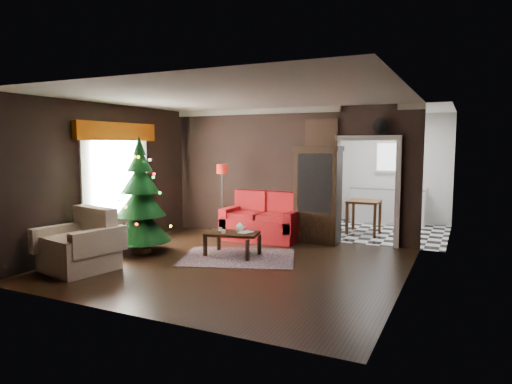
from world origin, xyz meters
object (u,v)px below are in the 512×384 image
at_px(kitchen_table, 364,217).
at_px(coffee_table, 232,244).
at_px(curio_cabinet, 318,197).
at_px(teapot, 240,227).
at_px(loveseat, 262,216).
at_px(wall_clock, 381,126).
at_px(floor_lamp, 222,199).
at_px(christmas_tree, 141,197).
at_px(armchair, 79,242).

bearing_deg(kitchen_table, coffee_table, -118.39).
relative_size(curio_cabinet, teapot, 11.03).
xyz_separation_m(loveseat, kitchen_table, (1.80, 1.65, -0.12)).
height_order(curio_cabinet, teapot, curio_cabinet).
xyz_separation_m(curio_cabinet, coffee_table, (-1.06, -1.73, -0.73)).
relative_size(curio_cabinet, wall_clock, 5.94).
distance_m(wall_clock, kitchen_table, 2.43).
relative_size(floor_lamp, christmas_tree, 0.73).
distance_m(armchair, coffee_table, 2.61).
bearing_deg(loveseat, curio_cabinet, 10.83).
xyz_separation_m(loveseat, teapot, (0.18, -1.38, 0.01)).
xyz_separation_m(armchair, teapot, (1.87, 2.02, 0.05)).
distance_m(loveseat, floor_lamp, 0.97).
bearing_deg(kitchen_table, floor_lamp, -146.48).
relative_size(wall_clock, kitchen_table, 0.43).
relative_size(coffee_table, kitchen_table, 1.25).
bearing_deg(teapot, curio_cabinet, 58.78).
height_order(christmas_tree, armchair, christmas_tree).
distance_m(christmas_tree, teapot, 1.93).
distance_m(curio_cabinet, kitchen_table, 1.67).
distance_m(curio_cabinet, christmas_tree, 3.52).
bearing_deg(floor_lamp, coffee_table, -54.17).
distance_m(christmas_tree, coffee_table, 1.92).
bearing_deg(loveseat, christmas_tree, -127.64).
xyz_separation_m(floor_lamp, teapot, (1.08, -1.24, -0.32)).
distance_m(coffee_table, wall_clock, 3.66).
height_order(teapot, kitchen_table, kitchen_table).
relative_size(loveseat, coffee_table, 1.82).
bearing_deg(armchair, teapot, 59.67).
distance_m(loveseat, christmas_tree, 2.62).
height_order(coffee_table, wall_clock, wall_clock).
relative_size(armchair, teapot, 6.02).
xyz_separation_m(armchair, coffee_table, (1.78, 1.89, -0.24)).
height_order(loveseat, curio_cabinet, curio_cabinet).
bearing_deg(floor_lamp, loveseat, 8.65).
bearing_deg(teapot, loveseat, 97.43).
bearing_deg(coffee_table, kitchen_table, 61.61).
xyz_separation_m(loveseat, wall_clock, (2.35, 0.40, 1.88)).
bearing_deg(floor_lamp, wall_clock, 9.38).
bearing_deg(kitchen_table, armchair, -124.64).
relative_size(coffee_table, teapot, 5.43).
bearing_deg(loveseat, kitchen_table, 42.51).
distance_m(christmas_tree, kitchen_table, 5.03).
relative_size(teapot, kitchen_table, 0.23).
bearing_deg(wall_clock, christmas_tree, -148.20).
bearing_deg(floor_lamp, armchair, -103.62).
height_order(floor_lamp, wall_clock, wall_clock).
relative_size(christmas_tree, wall_clock, 6.58).
relative_size(teapot, wall_clock, 0.54).
height_order(wall_clock, kitchen_table, wall_clock).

